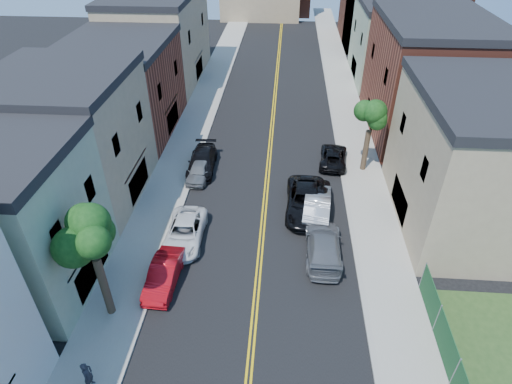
% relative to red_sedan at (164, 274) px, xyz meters
% --- Properties ---
extents(sidewalk_left, '(3.20, 100.00, 0.15)m').
position_rel_red_sedan_xyz_m(sidewalk_left, '(-2.40, 23.62, -0.65)').
color(sidewalk_left, gray).
rests_on(sidewalk_left, ground).
extents(sidewalk_right, '(3.20, 100.00, 0.15)m').
position_rel_red_sedan_xyz_m(sidewalk_right, '(13.40, 23.62, -0.65)').
color(sidewalk_right, gray).
rests_on(sidewalk_right, ground).
extents(curb_left, '(0.30, 100.00, 0.15)m').
position_rel_red_sedan_xyz_m(curb_left, '(-0.65, 23.62, -0.65)').
color(curb_left, gray).
rests_on(curb_left, ground).
extents(curb_right, '(0.30, 100.00, 0.15)m').
position_rel_red_sedan_xyz_m(curb_right, '(11.65, 23.62, -0.65)').
color(curb_right, gray).
rests_on(curb_right, ground).
extents(bldg_left_palegrn, '(9.00, 8.00, 8.50)m').
position_rel_red_sedan_xyz_m(bldg_left_palegrn, '(-8.50, -0.38, 3.53)').
color(bldg_left_palegrn, gray).
rests_on(bldg_left_palegrn, ground).
extents(bldg_left_tan_near, '(9.00, 10.00, 9.00)m').
position_rel_red_sedan_xyz_m(bldg_left_tan_near, '(-8.50, 8.62, 3.78)').
color(bldg_left_tan_near, '#998466').
rests_on(bldg_left_tan_near, ground).
extents(bldg_left_brick, '(9.00, 12.00, 8.00)m').
position_rel_red_sedan_xyz_m(bldg_left_brick, '(-8.50, 19.62, 3.28)').
color(bldg_left_brick, brown).
rests_on(bldg_left_brick, ground).
extents(bldg_left_tan_far, '(9.00, 16.00, 9.50)m').
position_rel_red_sedan_xyz_m(bldg_left_tan_far, '(-8.50, 33.62, 4.03)').
color(bldg_left_tan_far, '#998466').
rests_on(bldg_left_tan_far, ground).
extents(bldg_right_tan, '(9.00, 12.00, 9.00)m').
position_rel_red_sedan_xyz_m(bldg_right_tan, '(19.50, 7.62, 3.78)').
color(bldg_right_tan, '#998466').
rests_on(bldg_right_tan, ground).
extents(bldg_right_brick, '(9.00, 14.00, 10.00)m').
position_rel_red_sedan_xyz_m(bldg_right_brick, '(19.50, 21.62, 4.28)').
color(bldg_right_brick, brown).
rests_on(bldg_right_brick, ground).
extents(bldg_right_palegrn, '(9.00, 12.00, 8.50)m').
position_rel_red_sedan_xyz_m(bldg_right_palegrn, '(19.50, 35.62, 3.53)').
color(bldg_right_palegrn, gray).
rests_on(bldg_right_palegrn, ground).
extents(tree_left_mid, '(5.20, 5.20, 9.29)m').
position_rel_red_sedan_xyz_m(tree_left_mid, '(-2.38, -2.37, 5.86)').
color(tree_left_mid, '#312518').
rests_on(tree_left_mid, sidewalk_left).
extents(tree_right_far, '(4.40, 4.40, 8.03)m').
position_rel_red_sedan_xyz_m(tree_right_far, '(13.42, 13.63, 5.04)').
color(tree_right_far, '#312518').
rests_on(tree_right_far, sidewalk_right).
extents(red_sedan, '(1.69, 4.44, 1.44)m').
position_rel_red_sedan_xyz_m(red_sedan, '(0.00, 0.00, 0.00)').
color(red_sedan, '#B90C15').
rests_on(red_sedan, ground).
extents(white_pickup, '(2.47, 5.22, 1.44)m').
position_rel_red_sedan_xyz_m(white_pickup, '(0.43, 3.86, -0.00)').
color(white_pickup, silver).
rests_on(white_pickup, ground).
extents(grey_car_left, '(1.85, 4.10, 1.37)m').
position_rel_red_sedan_xyz_m(grey_car_left, '(0.00, 11.50, -0.04)').
color(grey_car_left, slate).
rests_on(grey_car_left, ground).
extents(black_car_left, '(2.26, 5.29, 1.52)m').
position_rel_red_sedan_xyz_m(black_car_left, '(0.00, 12.80, 0.04)').
color(black_car_left, black).
rests_on(black_car_left, ground).
extents(grey_car_right, '(2.33, 5.53, 1.59)m').
position_rel_red_sedan_xyz_m(grey_car_right, '(9.50, 3.10, 0.07)').
color(grey_car_right, slate).
rests_on(grey_car_right, ground).
extents(black_car_right, '(2.54, 5.16, 1.69)m').
position_rel_red_sedan_xyz_m(black_car_right, '(9.30, 8.35, 0.12)').
color(black_car_right, black).
rests_on(black_car_right, ground).
extents(silver_car_right, '(2.31, 5.29, 1.69)m').
position_rel_red_sedan_xyz_m(silver_car_right, '(9.30, 7.37, 0.12)').
color(silver_car_right, '#ABADB3').
rests_on(silver_car_right, ground).
extents(dark_car_right_far, '(2.69, 4.93, 1.31)m').
position_rel_red_sedan_xyz_m(dark_car_right_far, '(11.00, 14.61, -0.07)').
color(dark_car_right_far, black).
rests_on(dark_car_right_far, ground).
extents(black_suv_lane, '(2.99, 6.23, 1.71)m').
position_rel_red_sedan_xyz_m(black_suv_lane, '(8.50, 7.68, 0.13)').
color(black_suv_lane, black).
rests_on(black_suv_lane, ground).
extents(pedestrian_left, '(0.42, 0.62, 1.67)m').
position_rel_red_sedan_xyz_m(pedestrian_left, '(-1.82, -6.69, 0.26)').
color(pedestrian_left, '#24252C').
rests_on(pedestrian_left, sidewalk_left).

